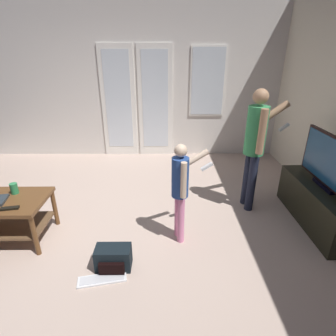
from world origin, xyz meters
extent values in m
cube|color=#BCA293|center=(0.00, 0.00, -0.01)|extent=(5.85, 5.43, 0.02)
cube|color=silver|center=(0.00, 2.69, 1.44)|extent=(5.85, 0.06, 2.88)
cube|color=white|center=(-0.17, 2.64, 1.02)|extent=(0.64, 0.02, 2.10)
cube|color=silver|center=(-0.17, 2.63, 1.07)|extent=(0.48, 0.01, 1.80)
cube|color=white|center=(0.52, 2.64, 1.02)|extent=(0.64, 0.02, 2.10)
cube|color=silver|center=(0.52, 2.63, 1.07)|extent=(0.48, 0.01, 1.80)
cube|color=white|center=(1.50, 2.64, 1.41)|extent=(0.65, 0.02, 1.25)
cube|color=silver|center=(1.50, 2.63, 1.41)|extent=(0.59, 0.01, 1.19)
cube|color=brown|center=(-1.07, -0.03, 0.17)|extent=(0.92, 0.51, 0.02)
cylinder|color=brown|center=(-0.60, -0.29, 0.23)|extent=(0.05, 0.05, 0.45)
cylinder|color=brown|center=(-0.60, 0.23, 0.23)|extent=(0.05, 0.05, 0.45)
cube|color=black|center=(2.55, 0.24, 0.24)|extent=(0.43, 1.31, 0.48)
cube|color=black|center=(2.55, 0.24, 0.50)|extent=(0.08, 0.37, 0.04)
cube|color=black|center=(2.55, 0.24, 0.81)|extent=(0.04, 1.07, 0.57)
cube|color=navy|center=(2.53, 0.24, 0.81)|extent=(0.00, 1.02, 0.52)
cylinder|color=#1B1F30|center=(1.81, 0.54, 0.38)|extent=(0.11, 0.11, 0.76)
cylinder|color=#1B1F30|center=(1.80, 0.70, 0.38)|extent=(0.11, 0.11, 0.76)
cylinder|color=#368E52|center=(1.81, 0.62, 1.05)|extent=(0.25, 0.25, 0.59)
sphere|color=tan|center=(1.81, 0.62, 1.45)|extent=(0.18, 0.18, 0.18)
cylinder|color=tan|center=(1.82, 0.46, 1.08)|extent=(0.09, 0.09, 0.53)
cylinder|color=tan|center=(2.01, 0.80, 1.19)|extent=(0.48, 0.11, 0.37)
cube|color=white|center=(2.23, 0.81, 1.04)|extent=(0.13, 0.05, 0.11)
cylinder|color=pink|center=(0.88, -0.10, 0.27)|extent=(0.08, 0.08, 0.54)
cylinder|color=pink|center=(0.85, 0.01, 0.27)|extent=(0.08, 0.08, 0.54)
cylinder|color=#29498F|center=(0.86, -0.04, 0.75)|extent=(0.18, 0.18, 0.42)
sphere|color=beige|center=(0.86, -0.04, 1.04)|extent=(0.13, 0.13, 0.13)
cylinder|color=beige|center=(0.89, -0.16, 0.78)|extent=(0.06, 0.06, 0.38)
cylinder|color=beige|center=(1.00, 0.11, 0.88)|extent=(0.37, 0.14, 0.23)
cube|color=white|center=(1.16, 0.15, 0.79)|extent=(0.14, 0.07, 0.09)
cube|color=black|center=(0.21, -0.48, 0.11)|extent=(0.34, 0.18, 0.23)
cube|color=black|center=(0.21, -0.60, 0.09)|extent=(0.24, 0.04, 0.11)
cube|color=white|center=(0.13, -0.65, 0.01)|extent=(0.46, 0.21, 0.02)
cube|color=silver|center=(0.13, -0.65, 0.02)|extent=(0.41, 0.17, 0.00)
cylinder|color=#2C854D|center=(-0.94, 0.11, 0.55)|extent=(0.08, 0.08, 0.12)
cube|color=black|center=(-0.83, -0.22, 0.50)|extent=(0.18, 0.08, 0.02)
camera|label=1|loc=(0.72, -2.47, 1.92)|focal=28.33mm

